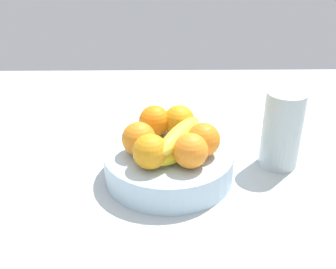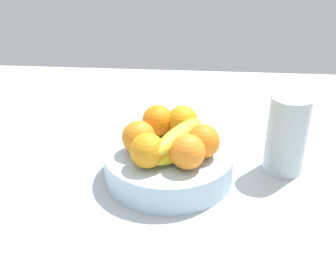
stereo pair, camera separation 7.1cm
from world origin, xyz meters
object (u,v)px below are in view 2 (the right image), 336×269
at_px(orange_front_left, 139,138).
at_px(orange_back_left, 203,141).
at_px(orange_center, 188,152).
at_px(orange_top_stack, 158,121).
at_px(banana_bunch, 183,143).
at_px(orange_back_right, 182,121).
at_px(thermos_tumbler, 286,135).
at_px(fruit_bowl, 168,164).
at_px(orange_front_right, 147,151).

xyz_separation_m(orange_front_left, orange_back_left, (-0.13, 0.01, 0.00)).
relative_size(orange_center, orange_top_stack, 1.00).
relative_size(orange_front_left, banana_bunch, 0.41).
relative_size(orange_back_right, thermos_tumbler, 0.40).
height_order(fruit_bowl, orange_back_right, orange_back_right).
bearing_deg(orange_back_left, fruit_bowl, -11.02).
xyz_separation_m(banana_bunch, thermos_tumbler, (-0.22, -0.06, -0.01)).
distance_m(orange_front_left, orange_back_right, 0.12).
bearing_deg(orange_front_left, orange_top_stack, -110.57).
distance_m(orange_back_left, orange_top_stack, 0.13).
height_order(fruit_bowl, orange_top_stack, orange_top_stack).
bearing_deg(orange_front_right, orange_front_left, -63.98).
bearing_deg(orange_front_left, banana_bunch, 175.36).
bearing_deg(orange_back_left, orange_top_stack, -41.25).
relative_size(orange_front_right, orange_back_right, 1.00).
bearing_deg(orange_front_right, orange_top_stack, -92.66).
bearing_deg(orange_back_left, orange_center, 56.62).
relative_size(orange_front_left, orange_top_stack, 1.00).
height_order(orange_top_stack, banana_bunch, orange_top_stack).
bearing_deg(orange_back_right, orange_back_left, 117.31).
xyz_separation_m(orange_front_left, banana_bunch, (-0.09, 0.01, -0.00)).
height_order(banana_bunch, thermos_tumbler, thermos_tumbler).
bearing_deg(fruit_bowl, orange_center, 126.44).
distance_m(orange_back_left, thermos_tumbler, 0.19).
height_order(orange_front_right, orange_top_stack, same).
height_order(orange_center, banana_bunch, orange_center).
height_order(orange_back_right, banana_bunch, orange_back_right).
bearing_deg(orange_top_stack, orange_center, 118.48).
bearing_deg(thermos_tumbler, fruit_bowl, 10.72).
height_order(orange_center, thermos_tumbler, thermos_tumbler).
distance_m(orange_front_right, thermos_tumbler, 0.30).
bearing_deg(orange_front_right, orange_center, -178.63).
distance_m(orange_back_right, banana_bunch, 0.09).
distance_m(banana_bunch, thermos_tumbler, 0.23).
height_order(orange_front_right, thermos_tumbler, thermos_tumbler).
height_order(orange_front_right, orange_back_left, same).
bearing_deg(orange_top_stack, banana_bunch, 123.60).
xyz_separation_m(orange_front_right, orange_center, (-0.08, -0.00, 0.00)).
bearing_deg(orange_center, thermos_tumbler, -153.10).
relative_size(orange_front_left, orange_front_right, 1.00).
height_order(orange_back_right, orange_top_stack, same).
distance_m(orange_center, banana_bunch, 0.04).
relative_size(fruit_bowl, orange_top_stack, 3.91).
bearing_deg(orange_back_right, banana_bunch, 93.34).
bearing_deg(banana_bunch, orange_front_left, -4.64).
xyz_separation_m(fruit_bowl, orange_top_stack, (0.03, -0.07, 0.07)).
bearing_deg(orange_front_right, orange_back_left, -156.80).
distance_m(orange_back_left, banana_bunch, 0.04).
distance_m(orange_back_left, orange_back_right, 0.10).
distance_m(orange_front_right, orange_back_right, 0.15).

